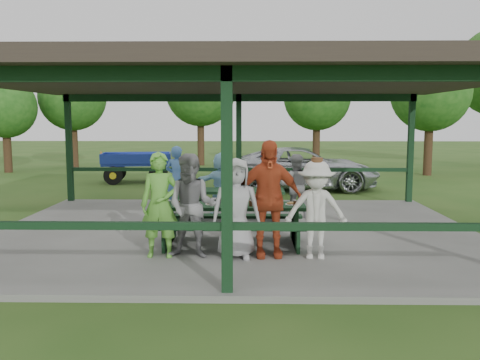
{
  "coord_description": "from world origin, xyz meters",
  "views": [
    {
      "loc": [
        0.29,
        -10.45,
        2.43
      ],
      "look_at": [
        0.11,
        -0.3,
        1.2
      ],
      "focal_mm": 38.0,
      "sensor_mm": 36.0,
      "label": 1
    }
  ],
  "objects_px": {
    "farm_trailer": "(137,167)",
    "picnic_table_near": "(232,219)",
    "picnic_table_far": "(229,202)",
    "contestant_red": "(268,199)",
    "contestant_grey_mid": "(236,208)",
    "spectator_grey": "(295,186)",
    "contestant_grey_left": "(192,206)",
    "contestant_white_fedora": "(316,210)",
    "contestant_green": "(160,205)",
    "spectator_lblue": "(222,184)",
    "pickup_truck": "(303,168)",
    "spectator_blue": "(177,179)"
  },
  "relations": [
    {
      "from": "picnic_table_near",
      "to": "spectator_lblue",
      "type": "height_order",
      "value": "spectator_lblue"
    },
    {
      "from": "farm_trailer",
      "to": "picnic_table_near",
      "type": "bearing_deg",
      "value": -76.24
    },
    {
      "from": "spectator_blue",
      "to": "picnic_table_near",
      "type": "bearing_deg",
      "value": 129.68
    },
    {
      "from": "contestant_green",
      "to": "contestant_grey_mid",
      "type": "xyz_separation_m",
      "value": [
        1.28,
        -0.06,
        -0.05
      ]
    },
    {
      "from": "picnic_table_far",
      "to": "contestant_green",
      "type": "height_order",
      "value": "contestant_green"
    },
    {
      "from": "picnic_table_near",
      "to": "contestant_white_fedora",
      "type": "distance_m",
      "value": 1.74
    },
    {
      "from": "contestant_white_fedora",
      "to": "pickup_truck",
      "type": "distance_m",
      "value": 9.18
    },
    {
      "from": "picnic_table_near",
      "to": "spectator_lblue",
      "type": "xyz_separation_m",
      "value": [
        -0.35,
        2.88,
        0.29
      ]
    },
    {
      "from": "picnic_table_far",
      "to": "contestant_red",
      "type": "bearing_deg",
      "value": -74.59
    },
    {
      "from": "contestant_grey_left",
      "to": "contestant_red",
      "type": "xyz_separation_m",
      "value": [
        1.27,
        0.09,
        0.11
      ]
    },
    {
      "from": "pickup_truck",
      "to": "contestant_green",
      "type": "bearing_deg",
      "value": 161.74
    },
    {
      "from": "contestant_white_fedora",
      "to": "spectator_lblue",
      "type": "height_order",
      "value": "contestant_white_fedora"
    },
    {
      "from": "picnic_table_far",
      "to": "spectator_blue",
      "type": "bearing_deg",
      "value": 134.52
    },
    {
      "from": "contestant_green",
      "to": "contestant_red",
      "type": "distance_m",
      "value": 1.81
    },
    {
      "from": "contestant_green",
      "to": "contestant_grey_mid",
      "type": "distance_m",
      "value": 1.29
    },
    {
      "from": "contestant_white_fedora",
      "to": "farm_trailer",
      "type": "bearing_deg",
      "value": 121.82
    },
    {
      "from": "picnic_table_near",
      "to": "contestant_green",
      "type": "distance_m",
      "value": 1.53
    },
    {
      "from": "picnic_table_near",
      "to": "contestant_grey_mid",
      "type": "relative_size",
      "value": 1.6
    },
    {
      "from": "spectator_lblue",
      "to": "spectator_grey",
      "type": "distance_m",
      "value": 1.76
    },
    {
      "from": "contestant_red",
      "to": "spectator_grey",
      "type": "bearing_deg",
      "value": 73.22
    },
    {
      "from": "contestant_grey_left",
      "to": "spectator_blue",
      "type": "xyz_separation_m",
      "value": [
        -0.86,
        4.28,
        -0.05
      ]
    },
    {
      "from": "spectator_grey",
      "to": "pickup_truck",
      "type": "xyz_separation_m",
      "value": [
        0.76,
        5.52,
        -0.13
      ]
    },
    {
      "from": "contestant_red",
      "to": "farm_trailer",
      "type": "relative_size",
      "value": 0.56
    },
    {
      "from": "picnic_table_near",
      "to": "picnic_table_far",
      "type": "distance_m",
      "value": 2.01
    },
    {
      "from": "contestant_green",
      "to": "contestant_grey_left",
      "type": "relative_size",
      "value": 1.01
    },
    {
      "from": "picnic_table_near",
      "to": "spectator_grey",
      "type": "height_order",
      "value": "spectator_grey"
    },
    {
      "from": "contestant_white_fedora",
      "to": "farm_trailer",
      "type": "distance_m",
      "value": 12.19
    },
    {
      "from": "contestant_green",
      "to": "spectator_grey",
      "type": "xyz_separation_m",
      "value": [
        2.59,
        3.58,
        -0.14
      ]
    },
    {
      "from": "picnic_table_far",
      "to": "spectator_lblue",
      "type": "height_order",
      "value": "spectator_lblue"
    },
    {
      "from": "pickup_truck",
      "to": "picnic_table_near",
      "type": "bearing_deg",
      "value": 167.18
    },
    {
      "from": "picnic_table_near",
      "to": "farm_trailer",
      "type": "bearing_deg",
      "value": 111.72
    },
    {
      "from": "contestant_grey_mid",
      "to": "spectator_grey",
      "type": "bearing_deg",
      "value": 64.54
    },
    {
      "from": "contestant_grey_left",
      "to": "spectator_grey",
      "type": "height_order",
      "value": "contestant_grey_left"
    },
    {
      "from": "contestant_green",
      "to": "pickup_truck",
      "type": "height_order",
      "value": "contestant_green"
    },
    {
      "from": "picnic_table_near",
      "to": "contestant_red",
      "type": "distance_m",
      "value": 1.15
    },
    {
      "from": "picnic_table_far",
      "to": "contestant_green",
      "type": "xyz_separation_m",
      "value": [
        -1.04,
        -2.87,
        0.42
      ]
    },
    {
      "from": "pickup_truck",
      "to": "contestant_red",
      "type": "bearing_deg",
      "value": 172.28
    },
    {
      "from": "spectator_lblue",
      "to": "farm_trailer",
      "type": "bearing_deg",
      "value": -75.2
    },
    {
      "from": "contestant_white_fedora",
      "to": "spectator_lblue",
      "type": "bearing_deg",
      "value": 120.48
    },
    {
      "from": "picnic_table_far",
      "to": "contestant_grey_mid",
      "type": "distance_m",
      "value": 2.97
    },
    {
      "from": "spectator_grey",
      "to": "pickup_truck",
      "type": "relative_size",
      "value": 0.29
    },
    {
      "from": "contestant_white_fedora",
      "to": "spectator_grey",
      "type": "relative_size",
      "value": 1.13
    },
    {
      "from": "picnic_table_near",
      "to": "contestant_grey_left",
      "type": "relative_size",
      "value": 1.54
    },
    {
      "from": "contestant_grey_left",
      "to": "contestant_grey_mid",
      "type": "bearing_deg",
      "value": 4.37
    },
    {
      "from": "spectator_grey",
      "to": "farm_trailer",
      "type": "relative_size",
      "value": 0.43
    },
    {
      "from": "contestant_red",
      "to": "farm_trailer",
      "type": "bearing_deg",
      "value": 108.76
    },
    {
      "from": "spectator_lblue",
      "to": "contestant_white_fedora",
      "type": "bearing_deg",
      "value": 102.77
    },
    {
      "from": "picnic_table_far",
      "to": "spectator_grey",
      "type": "xyz_separation_m",
      "value": [
        1.55,
        0.7,
        0.28
      ]
    },
    {
      "from": "contestant_grey_left",
      "to": "contestant_red",
      "type": "bearing_deg",
      "value": 11.0
    },
    {
      "from": "contestant_grey_left",
      "to": "contestant_white_fedora",
      "type": "xyz_separation_m",
      "value": [
        2.07,
        -0.02,
        -0.05
      ]
    }
  ]
}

